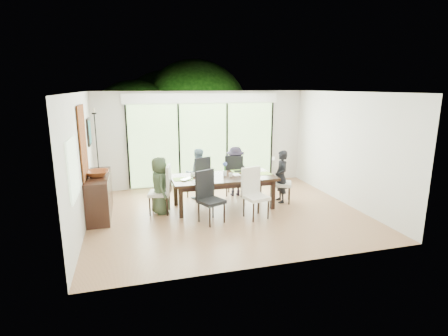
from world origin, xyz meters
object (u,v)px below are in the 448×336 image
object	(u,v)px
cup_c	(254,171)
person_right_end	(281,177)
chair_far_right	(235,175)
bowl	(97,173)
person_far_left	(198,174)
laptop	(188,179)
cup_a	(193,175)
cup_b	(231,175)
chair_far_left	(198,177)
table_top	(223,178)
chair_near_right	(256,194)
chair_left_end	(159,189)
person_far_right	(235,171)
chair_near_left	(211,197)
sideboard	(100,195)
chair_right_end	(282,180)
vase	(225,173)
person_left_end	(160,185)

from	to	relation	value
cup_c	person_right_end	bearing A→B (deg)	-8.37
chair_far_right	bowl	world-z (taller)	chair_far_right
person_far_left	laptop	distance (m)	1.02
person_far_left	bowl	distance (m)	2.48
chair_far_right	bowl	distance (m)	3.45
cup_a	cup_b	bearing A→B (deg)	-16.39
cup_b	chair_far_left	bearing A→B (deg)	122.28
table_top	person_right_end	size ratio (longest dim) A/B	1.86
chair_far_right	chair_near_right	bearing A→B (deg)	112.70
chair_left_end	person_far_right	world-z (taller)	person_far_right
chair_left_end	person_right_end	distance (m)	2.98
chair_near_right	person_right_end	bearing A→B (deg)	28.27
person_far_left	bowl	bearing A→B (deg)	19.76
person_far_left	person_far_right	xyz separation A→B (m)	(1.00, 0.00, 0.00)
laptop	cup_b	bearing A→B (deg)	-43.92
chair_far_right	person_far_right	bearing A→B (deg)	114.37
person_right_end	chair_far_right	bearing A→B (deg)	-128.99
person_far_left	cup_a	bearing A→B (deg)	72.38
chair_far_left	chair_near_left	distance (m)	1.72
chair_far_left	person_far_left	bearing A→B (deg)	65.84
chair_far_left	cup_a	distance (m)	0.78
chair_far_right	laptop	xyz separation A→B (m)	(-1.40, -0.95, 0.21)
cup_b	sideboard	bearing A→B (deg)	174.09
chair_right_end	chair_near_right	world-z (taller)	same
person_far_left	laptop	size ratio (longest dim) A/B	3.91
person_right_end	bowl	size ratio (longest dim) A/B	2.65
chair_left_end	chair_near_right	xyz separation A→B (m)	(2.00, -0.87, 0.00)
chair_left_end	cup_c	distance (m)	2.32
vase	laptop	distance (m)	0.91
person_left_end	cup_c	world-z (taller)	person_left_end
laptop	chair_right_end	bearing A→B (deg)	-41.49
person_right_end	chair_near_right	bearing A→B (deg)	-44.97
chair_near_right	person_left_end	bearing A→B (deg)	142.96
cup_a	chair_near_left	bearing A→B (deg)	-78.91
sideboard	chair_right_end	bearing A→B (deg)	-2.73
chair_far_right	person_left_end	world-z (taller)	person_left_end
chair_left_end	chair_right_end	xyz separation A→B (m)	(3.00, 0.00, 0.00)
chair_near_left	bowl	size ratio (longest dim) A/B	2.26
chair_far_left	chair_right_end	bearing A→B (deg)	132.28
vase	cup_c	bearing A→B (deg)	3.81
chair_left_end	cup_c	xyz separation A→B (m)	(2.30, 0.10, 0.25)
person_far_left	chair_right_end	bearing A→B (deg)	159.51
chair_left_end	chair_far_left	bearing A→B (deg)	142.87
laptop	cup_c	distance (m)	1.66
vase	cup_c	distance (m)	0.75
chair_right_end	person_right_end	xyz separation A→B (m)	(-0.02, 0.00, 0.10)
laptop	person_far_right	bearing A→B (deg)	-10.33
chair_left_end	laptop	bearing A→B (deg)	95.13
person_left_end	cup_a	world-z (taller)	person_left_end
chair_near_right	sideboard	world-z (taller)	chair_near_right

